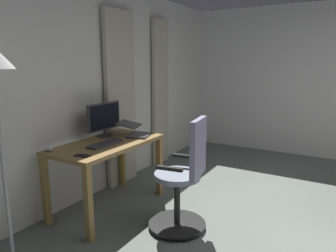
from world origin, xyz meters
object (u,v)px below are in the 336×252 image
(office_chair, at_px, (184,180))
(computer_keyboard, at_px, (105,144))
(computer_mouse, at_px, (49,149))
(desk, at_px, (107,152))
(computer_monitor, at_px, (104,118))
(laptop, at_px, (135,131))
(cell_phone_face_up, at_px, (82,156))

(office_chair, xyz_separation_m, computer_keyboard, (0.12, -0.86, 0.26))
(office_chair, distance_m, computer_mouse, 1.33)
(computer_keyboard, distance_m, computer_mouse, 0.55)
(computer_mouse, bearing_deg, desk, 154.85)
(computer_monitor, bearing_deg, laptop, 123.10)
(desk, distance_m, laptop, 0.43)
(computer_mouse, relative_size, cell_phone_face_up, 0.69)
(computer_keyboard, bearing_deg, laptop, 176.69)
(laptop, relative_size, computer_mouse, 4.23)
(desk, relative_size, computer_mouse, 12.61)
(office_chair, relative_size, computer_monitor, 2.16)
(office_chair, height_order, cell_phone_face_up, office_chair)
(office_chair, height_order, laptop, office_chair)
(cell_phone_face_up, bearing_deg, office_chair, 111.91)
(office_chair, relative_size, cell_phone_face_up, 7.61)
(office_chair, xyz_separation_m, computer_monitor, (-0.17, -1.12, 0.46))
(desk, height_order, office_chair, office_chair)
(computer_monitor, distance_m, computer_mouse, 0.77)
(office_chair, bearing_deg, desk, 82.70)
(office_chair, bearing_deg, computer_monitor, 72.12)
(laptop, bearing_deg, cell_phone_face_up, -14.94)
(laptop, relative_size, cell_phone_face_up, 2.94)
(office_chair, height_order, computer_mouse, office_chair)
(laptop, bearing_deg, desk, -30.82)
(desk, distance_m, computer_monitor, 0.44)
(cell_phone_face_up, bearing_deg, desk, -176.15)
(office_chair, height_order, computer_keyboard, office_chair)
(office_chair, bearing_deg, cell_phone_face_up, 115.08)
(computer_keyboard, bearing_deg, desk, -148.32)
(office_chair, xyz_separation_m, cell_phone_face_up, (0.52, -0.77, 0.25))
(office_chair, distance_m, laptop, 0.96)
(computer_monitor, height_order, computer_mouse, computer_monitor)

